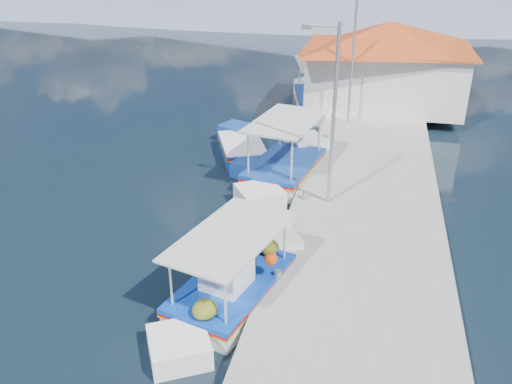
# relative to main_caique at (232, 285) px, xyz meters

# --- Properties ---
(ground) EXTENTS (160.00, 160.00, 0.00)m
(ground) POSITION_rel_main_caique_xyz_m (-2.66, 3.39, -0.43)
(ground) COLOR black
(ground) RESTS_ON ground
(quay) EXTENTS (5.00, 44.00, 0.50)m
(quay) POSITION_rel_main_caique_xyz_m (3.24, 9.39, -0.18)
(quay) COLOR #A09E96
(quay) RESTS_ON ground
(bollards) EXTENTS (0.20, 17.20, 0.30)m
(bollards) POSITION_rel_main_caique_xyz_m (1.14, 8.64, 0.22)
(bollards) COLOR #A5A8AD
(bollards) RESTS_ON quay
(main_caique) EXTENTS (3.10, 6.57, 2.24)m
(main_caique) POSITION_rel_main_caique_xyz_m (0.00, 0.00, 0.00)
(main_caique) COLOR white
(main_caique) RESTS_ON ground
(caique_green_canopy) EXTENTS (3.04, 7.26, 2.76)m
(caique_green_canopy) POSITION_rel_main_caique_xyz_m (-0.07, 8.08, -0.02)
(caique_green_canopy) COLOR white
(caique_green_canopy) RESTS_ON ground
(caique_blue_hull) EXTENTS (3.23, 5.44, 1.05)m
(caique_blue_hull) POSITION_rel_main_caique_xyz_m (-2.31, 10.05, -0.15)
(caique_blue_hull) COLOR navy
(caique_blue_hull) RESTS_ON ground
(caique_far) EXTENTS (3.57, 7.79, 2.80)m
(caique_far) POSITION_rel_main_caique_xyz_m (-0.06, 18.54, 0.09)
(caique_far) COLOR white
(caique_far) RESTS_ON ground
(harbor_building) EXTENTS (10.49, 10.49, 4.40)m
(harbor_building) POSITION_rel_main_caique_xyz_m (3.54, 18.39, 2.34)
(harbor_building) COLOR silver
(harbor_building) RESTS_ON quay
(lamp_post_near) EXTENTS (1.21, 0.14, 6.00)m
(lamp_post_near) POSITION_rel_main_caique_xyz_m (1.85, 5.39, 3.42)
(lamp_post_near) COLOR #A5A8AD
(lamp_post_near) RESTS_ON quay
(lamp_post_far) EXTENTS (1.21, 0.14, 6.00)m
(lamp_post_far) POSITION_rel_main_caique_xyz_m (1.85, 14.39, 3.42)
(lamp_post_far) COLOR #A5A8AD
(lamp_post_far) RESTS_ON quay
(mountain_ridge) EXTENTS (171.40, 96.00, 5.50)m
(mountain_ridge) POSITION_rel_main_caique_xyz_m (3.88, 59.39, 1.61)
(mountain_ridge) COLOR slate
(mountain_ridge) RESTS_ON ground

